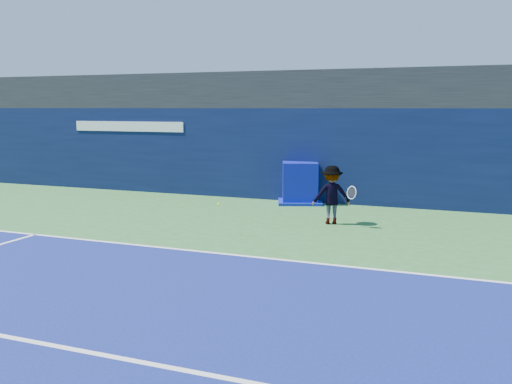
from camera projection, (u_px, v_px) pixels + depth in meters
ground at (147, 299)px, 9.09m from camera, size 80.00×80.00×0.00m
baseline at (225, 254)px, 11.85m from camera, size 24.00×0.10×0.01m
service_line at (61, 347)px, 7.25m from camera, size 24.00×0.10×0.01m
stadium_band at (329, 90)px, 19.14m from camera, size 36.00×3.00×1.20m
back_wall_assembly at (320, 155)px, 18.53m from camera, size 36.00×1.03×3.00m
equipment_cart at (300, 184)px, 18.18m from camera, size 1.74×1.74×1.31m
tennis_player at (332, 195)px, 14.87m from camera, size 1.30×0.89×1.53m
tennis_ball at (219, 204)px, 13.56m from camera, size 0.06×0.06×0.06m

